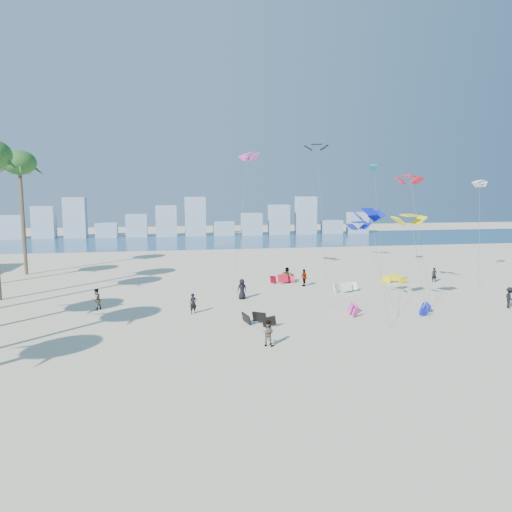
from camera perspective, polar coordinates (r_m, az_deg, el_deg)
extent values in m
plane|color=beige|center=(26.92, -0.30, -14.39)|extent=(220.00, 220.00, 0.00)
plane|color=navy|center=(97.18, -7.58, 1.79)|extent=(220.00, 220.00, 0.00)
imported|color=black|center=(40.56, -7.34, -5.53)|extent=(0.71, 0.58, 1.68)
imported|color=gray|center=(32.23, 1.39, -8.98)|extent=(1.04, 0.96, 1.71)
imported|color=black|center=(45.40, -1.65, -3.88)|extent=(1.03, 0.77, 1.90)
imported|color=gray|center=(51.67, 5.62, -2.52)|extent=(0.71, 1.14, 1.81)
imported|color=black|center=(47.35, 27.50, -4.34)|extent=(0.98, 1.32, 1.82)
imported|color=gray|center=(53.53, 3.66, -2.20)|extent=(1.46, 1.47, 1.70)
imported|color=black|center=(57.02, 20.09, -2.09)|extent=(0.64, 0.47, 1.60)
imported|color=gray|center=(43.49, -18.15, -4.84)|extent=(1.12, 1.14, 1.85)
cylinder|color=#595959|center=(41.30, 14.05, -1.41)|extent=(2.28, 3.28, 7.41)
cylinder|color=#595959|center=(45.66, 18.62, 1.75)|extent=(0.08, 4.74, 11.31)
cylinder|color=#595959|center=(41.20, 18.53, -1.15)|extent=(0.75, 2.56, 8.06)
cylinder|color=#595959|center=(51.50, -1.76, 4.32)|extent=(2.56, 5.82, 14.02)
cylinder|color=#595959|center=(57.08, 14.09, 3.89)|extent=(0.35, 4.49, 12.93)
cylinder|color=#595959|center=(57.71, 7.60, 5.36)|extent=(0.34, 5.62, 15.47)
cylinder|color=#595959|center=(58.77, 24.63, 2.60)|extent=(2.08, 4.03, 11.05)
cylinder|color=#595959|center=(38.52, 14.25, -1.34)|extent=(0.11, 4.18, 8.39)
cylinder|color=brown|center=(63.94, -25.55, 3.88)|extent=(0.40, 0.40, 13.20)
ellipsoid|color=#205B22|center=(63.91, -25.91, 9.79)|extent=(3.80, 3.80, 2.85)
cube|color=#9EADBF|center=(111.39, -26.60, 3.03)|extent=(4.40, 3.00, 4.80)
cube|color=#9EADBF|center=(109.74, -23.52, 3.62)|extent=(4.40, 3.00, 6.60)
cube|color=#9EADBF|center=(108.42, -20.35, 4.22)|extent=(4.40, 3.00, 8.40)
cube|color=#9EADBF|center=(107.68, -17.03, 2.90)|extent=(4.40, 3.00, 3.00)
cube|color=#9EADBF|center=(107.04, -13.75, 3.48)|extent=(4.40, 3.00, 4.80)
cube|color=#9EADBF|center=(106.77, -10.43, 4.05)|extent=(4.40, 3.00, 6.60)
cube|color=#9EADBF|center=(106.86, -7.11, 4.60)|extent=(4.40, 3.00, 8.40)
cube|color=#9EADBF|center=(107.56, -3.78, 3.23)|extent=(4.40, 3.00, 3.00)
cube|color=#9EADBF|center=(108.34, -0.52, 3.75)|extent=(4.40, 3.00, 4.80)
cube|color=#9EADBF|center=(109.49, 2.69, 4.26)|extent=(4.40, 3.00, 6.60)
cube|color=#9EADBF|center=(110.97, 5.83, 4.74)|extent=(4.40, 3.00, 8.40)
cube|color=#9EADBF|center=(113.01, 8.84, 3.37)|extent=(4.40, 3.00, 3.00)
cube|color=#9EADBF|center=(115.10, 11.77, 3.83)|extent=(4.40, 3.00, 4.80)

